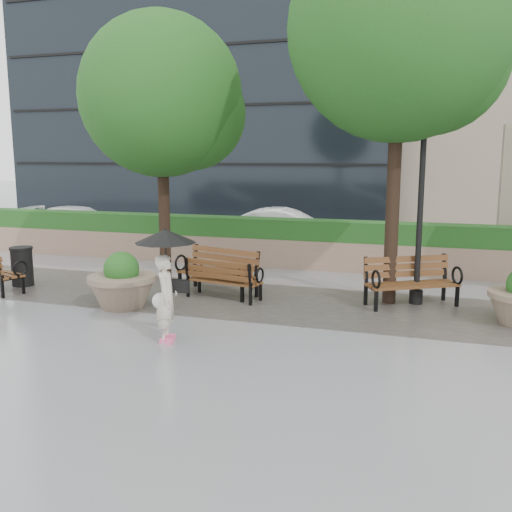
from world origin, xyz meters
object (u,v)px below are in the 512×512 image
(planter_left, at_px, (122,286))
(pedestrian, at_px, (166,274))
(lamppost, at_px, (420,222))
(trash_bin, at_px, (22,268))
(bench_1, at_px, (218,281))
(bench_3, at_px, (411,292))
(car_right, at_px, (286,229))
(car_left, at_px, (80,223))
(bench_2, at_px, (224,287))

(planter_left, bearing_deg, pedestrian, -41.75)
(planter_left, xyz_separation_m, lamppost, (5.78, 2.16, 1.30))
(trash_bin, xyz_separation_m, pedestrian, (5.20, -2.67, 0.71))
(bench_1, xyz_separation_m, bench_3, (4.23, 0.28, -0.00))
(car_right, bearing_deg, lamppost, -149.60)
(car_left, bearing_deg, bench_2, -136.07)
(bench_3, bearing_deg, car_right, 94.39)
(bench_2, relative_size, trash_bin, 1.94)
(bench_1, xyz_separation_m, pedestrian, (0.40, -3.33, 0.85))
(bench_2, distance_m, bench_3, 3.99)
(planter_left, height_order, lamppost, lamppost)
(bench_2, bearing_deg, bench_3, -160.58)
(pedestrian, bearing_deg, bench_1, -10.35)
(bench_2, height_order, trash_bin, trash_bin)
(bench_1, distance_m, planter_left, 2.22)
(lamppost, height_order, pedestrian, lamppost)
(car_right, distance_m, pedestrian, 10.09)
(bench_3, relative_size, lamppost, 0.50)
(trash_bin, xyz_separation_m, car_left, (-3.23, 7.01, 0.17))
(lamppost, bearing_deg, bench_2, -167.72)
(planter_left, distance_m, car_right, 8.50)
(bench_1, height_order, bench_3, bench_1)
(trash_bin, relative_size, pedestrian, 0.47)
(bench_2, bearing_deg, trash_bin, 12.85)
(bench_2, distance_m, car_left, 10.72)
(planter_left, distance_m, pedestrian, 2.59)
(car_left, xyz_separation_m, car_right, (7.84, 0.38, 0.06))
(bench_1, height_order, car_right, car_right)
(bench_1, bearing_deg, pedestrian, -65.27)
(bench_3, distance_m, car_right, 7.84)
(bench_1, height_order, trash_bin, bench_1)
(trash_bin, height_order, car_left, car_left)
(bench_2, xyz_separation_m, pedestrian, (0.11, -2.94, 0.89))
(car_left, height_order, car_right, car_right)
(planter_left, bearing_deg, bench_1, 48.92)
(bench_2, relative_size, pedestrian, 0.92)
(trash_bin, distance_m, lamppost, 9.29)
(bench_2, height_order, lamppost, lamppost)
(trash_bin, bearing_deg, pedestrian, -27.20)
(bench_1, relative_size, car_right, 0.50)
(lamppost, distance_m, car_right, 7.78)
(bench_2, bearing_deg, bench_1, -43.03)
(trash_bin, bearing_deg, car_right, 58.08)
(car_left, bearing_deg, pedestrian, -145.99)
(bench_2, distance_m, car_right, 7.15)
(planter_left, distance_m, lamppost, 6.31)
(bench_1, height_order, lamppost, lamppost)
(bench_1, xyz_separation_m, lamppost, (4.33, 0.49, 1.45))
(bench_2, height_order, car_left, car_left)
(trash_bin, distance_m, car_right, 8.71)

